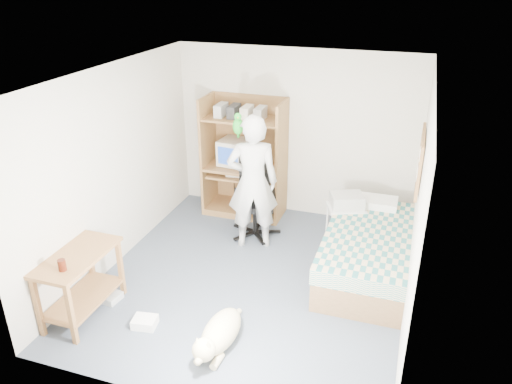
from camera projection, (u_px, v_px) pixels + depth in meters
The scene contains 21 objects.
floor at pixel (252, 279), 6.15m from camera, with size 4.00×4.00×0.00m, color #424A5A.
wall_back at pixel (295, 134), 7.36m from camera, with size 3.60×0.02×2.50m, color beige.
wall_right at pixel (418, 209), 5.12m from camera, with size 0.02×4.00×2.50m, color beige.
wall_left at pixel (114, 168), 6.14m from camera, with size 0.02×4.00×2.50m, color beige.
ceiling at pixel (252, 75), 5.11m from camera, with size 3.60×4.00×0.02m, color white.
computer_hutch at pixel (245, 162), 7.51m from camera, with size 1.20×0.63×1.80m.
bed at pixel (367, 251), 6.19m from camera, with size 1.02×2.02×0.66m.
side_desk at pixel (80, 276), 5.35m from camera, with size 0.50×1.00×0.75m.
corkboard at pixel (420, 161), 5.82m from camera, with size 0.04×0.94×0.66m.
office_chair at pixel (255, 208), 7.06m from camera, with size 0.64×0.64×1.11m.
person at pixel (253, 183), 6.55m from camera, with size 0.67×0.44×1.85m, color silver.
parrot at pixel (238, 125), 6.30m from camera, with size 0.14×0.23×0.37m.
dog at pixel (219, 334), 5.00m from camera, with size 0.36×1.01×0.38m.
printer_cart at pixel (345, 220), 6.76m from camera, with size 0.59×0.54×0.58m.
printer at pixel (347, 201), 6.64m from camera, with size 0.42×0.32×0.18m, color #B1B1AC.
crt_monitor at pixel (234, 152), 7.51m from camera, with size 0.44×0.47×0.38m.
keyboard at pixel (242, 175), 7.44m from camera, with size 0.45×0.16×0.03m, color beige.
pencil_cup at pixel (268, 167), 7.32m from camera, with size 0.08×0.08×0.12m, color gold.
drink_glass at pixel (62, 265), 4.96m from camera, with size 0.08×0.08×0.12m, color #3F150A.
floor_box_a at pixel (145, 322), 5.34m from camera, with size 0.25×0.20×0.10m, color white.
floor_box_b at pixel (112, 297), 5.75m from camera, with size 0.18×0.22×0.08m, color #B8B8B3.
Camera 1 is at (1.65, -4.87, 3.54)m, focal length 35.00 mm.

